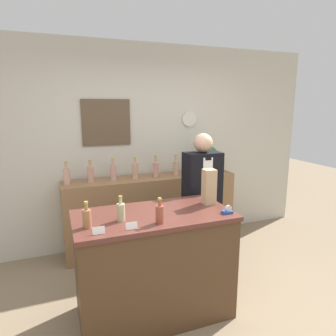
# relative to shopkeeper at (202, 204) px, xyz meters

# --- Properties ---
(back_wall) EXTENTS (5.20, 0.09, 2.70)m
(back_wall) POSITION_rel_shopkeeper_xyz_m (-0.47, 1.00, 0.55)
(back_wall) COLOR beige
(back_wall) RESTS_ON ground_plane
(back_shelf) EXTENTS (2.27, 0.42, 0.98)m
(back_shelf) POSITION_rel_shopkeeper_xyz_m (-0.37, 0.73, -0.31)
(back_shelf) COLOR #8E6642
(back_shelf) RESTS_ON ground_plane
(display_counter) EXTENTS (1.37, 0.71, 0.98)m
(display_counter) POSITION_rel_shopkeeper_xyz_m (-0.76, -0.56, -0.31)
(display_counter) COLOR #4C331E
(display_counter) RESTS_ON ground_plane
(shopkeeper) EXTENTS (0.41, 0.26, 1.61)m
(shopkeeper) POSITION_rel_shopkeeper_xyz_m (0.00, 0.00, 0.00)
(shopkeeper) COLOR black
(shopkeeper) RESTS_ON ground_plane
(potted_plant) EXTENTS (0.30, 0.30, 0.37)m
(potted_plant) POSITION_rel_shopkeeper_xyz_m (0.46, 0.73, 0.38)
(potted_plant) COLOR #9E998E
(potted_plant) RESTS_ON back_shelf
(paper_bag) EXTENTS (0.12, 0.11, 0.34)m
(paper_bag) POSITION_rel_shopkeeper_xyz_m (-0.19, -0.50, 0.35)
(paper_bag) COLOR tan
(paper_bag) RESTS_ON display_counter
(tape_dispenser) EXTENTS (0.09, 0.06, 0.07)m
(tape_dispenser) POSITION_rel_shopkeeper_xyz_m (-0.16, -0.79, 0.20)
(tape_dispenser) COLOR #1E4799
(tape_dispenser) RESTS_ON display_counter
(price_card_left) EXTENTS (0.09, 0.02, 0.06)m
(price_card_left) POSITION_rel_shopkeeper_xyz_m (-1.27, -0.83, 0.21)
(price_card_left) COLOR white
(price_card_left) RESTS_ON display_counter
(price_card_right) EXTENTS (0.09, 0.02, 0.06)m
(price_card_right) POSITION_rel_shopkeeper_xyz_m (-1.02, -0.83, 0.21)
(price_card_right) COLOR white
(price_card_right) RESTS_ON display_counter
(counter_bottle_0) EXTENTS (0.07, 0.07, 0.21)m
(counter_bottle_0) POSITION_rel_shopkeeper_xyz_m (-1.33, -0.68, 0.26)
(counter_bottle_0) COLOR #9C6941
(counter_bottle_0) RESTS_ON display_counter
(counter_bottle_1) EXTENTS (0.07, 0.07, 0.21)m
(counter_bottle_1) POSITION_rel_shopkeeper_xyz_m (-1.06, -0.63, 0.26)
(counter_bottle_1) COLOR tan
(counter_bottle_1) RESTS_ON display_counter
(counter_bottle_2) EXTENTS (0.07, 0.07, 0.21)m
(counter_bottle_2) POSITION_rel_shopkeeper_xyz_m (-0.78, -0.79, 0.26)
(counter_bottle_2) COLOR brown
(counter_bottle_2) RESTS_ON display_counter
(shelf_bottle_0) EXTENTS (0.08, 0.08, 0.28)m
(shelf_bottle_0) POSITION_rel_shopkeeper_xyz_m (-1.42, 0.73, 0.29)
(shelf_bottle_0) COLOR tan
(shelf_bottle_0) RESTS_ON back_shelf
(shelf_bottle_1) EXTENTS (0.08, 0.08, 0.28)m
(shelf_bottle_1) POSITION_rel_shopkeeper_xyz_m (-1.14, 0.73, 0.29)
(shelf_bottle_1) COLOR tan
(shelf_bottle_1) RESTS_ON back_shelf
(shelf_bottle_2) EXTENTS (0.08, 0.08, 0.28)m
(shelf_bottle_2) POSITION_rel_shopkeeper_xyz_m (-0.86, 0.74, 0.29)
(shelf_bottle_2) COLOR tan
(shelf_bottle_2) RESTS_ON back_shelf
(shelf_bottle_3) EXTENTS (0.08, 0.08, 0.28)m
(shelf_bottle_3) POSITION_rel_shopkeeper_xyz_m (-0.59, 0.72, 0.29)
(shelf_bottle_3) COLOR tan
(shelf_bottle_3) RESTS_ON back_shelf
(shelf_bottle_4) EXTENTS (0.08, 0.08, 0.28)m
(shelf_bottle_4) POSITION_rel_shopkeeper_xyz_m (-0.31, 0.72, 0.29)
(shelf_bottle_4) COLOR tan
(shelf_bottle_4) RESTS_ON back_shelf
(shelf_bottle_5) EXTENTS (0.08, 0.08, 0.28)m
(shelf_bottle_5) POSITION_rel_shopkeeper_xyz_m (-0.03, 0.71, 0.29)
(shelf_bottle_5) COLOR tan
(shelf_bottle_5) RESTS_ON back_shelf
(shelf_bottle_6) EXTENTS (0.08, 0.08, 0.28)m
(shelf_bottle_6) POSITION_rel_shopkeeper_xyz_m (0.24, 0.72, 0.29)
(shelf_bottle_6) COLOR tan
(shelf_bottle_6) RESTS_ON back_shelf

